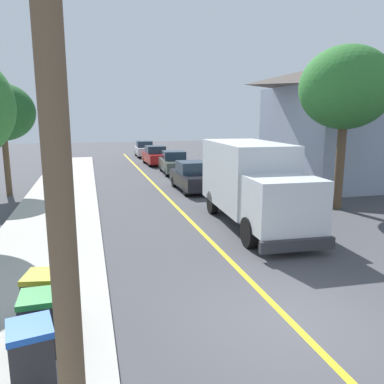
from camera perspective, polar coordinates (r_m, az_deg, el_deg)
name	(u,v)px	position (r m, az deg, el deg)	size (l,w,h in m)	color
ground_plane	(292,323)	(8.58, 14.77, -18.46)	(120.00, 120.00, 0.00)	#424247
sidewalk_curb	(37,272)	(11.28, -22.20, -11.08)	(3.60, 60.00, 0.15)	#ADAAA3
centre_line_yellow	(180,210)	(17.36, -1.79, -2.78)	(0.16, 56.00, 0.01)	gold
box_truck	(252,180)	(15.01, 9.01, 1.74)	(2.77, 7.30, 3.20)	silver
parked_car_near	(193,177)	(21.97, 0.11, 2.28)	(1.84, 4.42, 1.67)	black
parked_car_mid	(174,163)	(28.76, -2.70, 4.37)	(2.01, 4.48, 1.67)	#4C564C
parked_car_far	(156,156)	(34.21, -5.48, 5.42)	(1.91, 4.45, 1.67)	maroon
parked_car_furthest	(144,149)	(41.32, -7.14, 6.37)	(1.92, 4.45, 1.67)	#B7B7BC
trash_bin_front	(32,358)	(6.59, -22.87, -21.91)	(0.75, 0.82, 1.06)	#232328
trash_bin_middle	(40,323)	(7.44, -21.82, -17.78)	(0.64, 0.72, 1.06)	#232328
trash_bin_back	(43,299)	(8.28, -21.41, -14.69)	(0.75, 0.82, 1.06)	black
utility_pole	(53,110)	(4.39, -20.06, 11.49)	(0.32, 0.32, 8.23)	brown
stop_sign	(273,168)	(18.01, 11.99, 3.48)	(0.80, 0.10, 2.65)	gray
house_across_street	(361,119)	(26.67, 24.06, 9.96)	(11.40, 8.48, 7.86)	#939EB2
street_tree_far_side	(346,89)	(18.58, 22.03, 14.18)	(4.03, 4.03, 7.27)	brown
street_tree_down_block	(2,112)	(22.61, -26.60, 10.62)	(3.33, 3.33, 5.95)	brown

